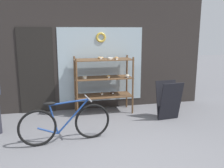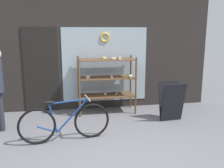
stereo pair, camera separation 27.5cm
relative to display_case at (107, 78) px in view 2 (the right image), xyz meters
The scene contains 5 objects.
ground_plane 2.52m from the display_case, 94.73° to the right, with size 30.00×30.00×0.00m, color slate.
storefront_facade 0.96m from the display_case, 118.57° to the left, with size 5.96×0.13×3.46m.
display_case is the anchor object (origin of this frame).
bicycle 1.92m from the display_case, 123.46° to the right, with size 1.67×0.46×0.81m.
sandwich_board 1.65m from the display_case, 32.46° to the right, with size 0.55×0.43×0.89m.
Camera 2 is at (-0.70, -3.62, 2.02)m, focal length 40.00 mm.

